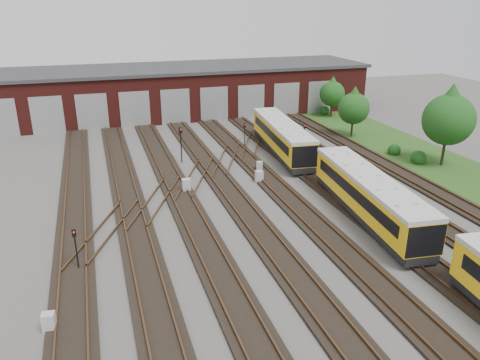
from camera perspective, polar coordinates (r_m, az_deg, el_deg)
name	(u,v)px	position (r m, az deg, el deg)	size (l,w,h in m)	color
ground	(306,249)	(30.20, 8.07, -8.29)	(120.00, 120.00, 0.00)	#43403E
track_network	(300,243)	(30.55, 7.31, -7.66)	(30.40, 70.00, 0.33)	black
maintenance_shed	(182,90)	(65.62, -7.12, 10.87)	(51.00, 12.50, 6.35)	#4E1713
grass_verge	(445,167)	(47.91, 23.69, 1.43)	(8.00, 55.00, 0.05)	#1D4818
metro_train	(369,195)	(34.22, 15.44, -1.82)	(4.02, 46.34, 2.92)	black
signal_mast_0	(75,244)	(28.50, -19.42, -7.40)	(0.24, 0.23, 2.64)	black
signal_mast_1	(181,140)	(44.99, -7.22, 4.84)	(0.31, 0.29, 3.48)	black
signal_mast_2	(245,132)	(49.63, 0.58, 5.89)	(0.24, 0.22, 2.60)	black
signal_mast_3	(304,134)	(48.92, 7.82, 5.60)	(0.25, 0.24, 2.80)	black
relay_cabinet_0	(49,322)	(24.79, -22.27, -15.77)	(0.59, 0.49, 0.99)	#B7B9BD
relay_cabinet_1	(186,185)	(38.39, -6.56, -0.67)	(0.67, 0.56, 1.12)	#B7B9BD
relay_cabinet_2	(259,166)	(42.89, 2.39, 1.68)	(0.55, 0.45, 0.91)	#B7B9BD
relay_cabinet_3	(259,177)	(40.19, 2.34, 0.41)	(0.62, 0.52, 1.04)	#B7B9BD
relay_cabinet_4	(400,197)	(38.01, 18.95, -1.99)	(0.66, 0.55, 1.09)	#B7B9BD
tree_0	(354,105)	(54.44, 13.72, 8.91)	(3.52, 3.52, 5.84)	black
tree_1	(332,91)	(63.81, 11.20, 10.61)	(3.29, 3.29, 5.45)	black
tree_2	(450,114)	(47.15, 24.18, 7.40)	(4.70, 4.70, 7.80)	black
bush_0	(419,156)	(48.01, 20.96, 2.75)	(1.46, 1.46, 1.46)	#144012
bush_1	(394,148)	(49.97, 18.31, 3.67)	(1.28, 1.28, 1.28)	#144012
bush_2	(325,110)	(65.66, 10.28, 8.44)	(1.35, 1.35, 1.35)	#144012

